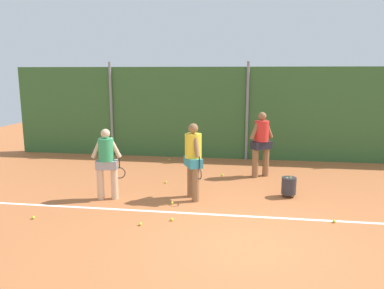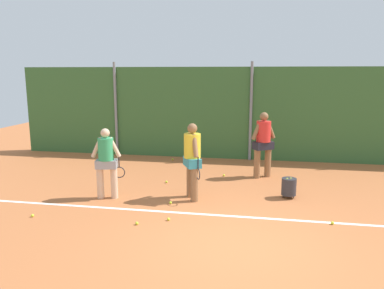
{
  "view_description": "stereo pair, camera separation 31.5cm",
  "coord_description": "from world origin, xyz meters",
  "px_view_note": "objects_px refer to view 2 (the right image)",
  "views": [
    {
      "loc": [
        0.01,
        -6.39,
        3.06
      ],
      "look_at": [
        -1.38,
        3.04,
        1.23
      ],
      "focal_mm": 35.35,
      "sensor_mm": 36.0,
      "label": 1
    },
    {
      "loc": [
        0.32,
        -6.34,
        3.06
      ],
      "look_at": [
        -1.38,
        3.04,
        1.23
      ],
      "focal_mm": 35.35,
      "sensor_mm": 36.0,
      "label": 2
    }
  ],
  "objects_px": {
    "tennis_ball_8": "(169,219)",
    "tennis_ball_9": "(224,175)",
    "player_midcourt": "(192,157)",
    "tennis_ball_11": "(171,203)",
    "ball_hopper": "(289,187)",
    "player_foreground_near": "(106,160)",
    "tennis_ball_5": "(173,159)",
    "tennis_ball_6": "(166,182)",
    "player_backcourt_far": "(263,141)",
    "tennis_ball_10": "(137,223)",
    "tennis_ball_1": "(332,223)",
    "tennis_ball_7": "(32,215)"
  },
  "relations": [
    {
      "from": "player_backcourt_far",
      "to": "tennis_ball_7",
      "type": "xyz_separation_m",
      "value": [
        -4.86,
        -4.07,
        -1.05
      ]
    },
    {
      "from": "player_backcourt_far",
      "to": "tennis_ball_11",
      "type": "xyz_separation_m",
      "value": [
        -2.13,
        -2.75,
        -1.05
      ]
    },
    {
      "from": "ball_hopper",
      "to": "player_foreground_near",
      "type": "bearing_deg",
      "value": -169.73
    },
    {
      "from": "player_midcourt",
      "to": "tennis_ball_11",
      "type": "height_order",
      "value": "player_midcourt"
    },
    {
      "from": "player_midcourt",
      "to": "tennis_ball_5",
      "type": "xyz_separation_m",
      "value": [
        -1.42,
        3.94,
        -1.01
      ]
    },
    {
      "from": "tennis_ball_11",
      "to": "player_foreground_near",
      "type": "bearing_deg",
      "value": 174.55
    },
    {
      "from": "tennis_ball_6",
      "to": "tennis_ball_10",
      "type": "height_order",
      "value": "same"
    },
    {
      "from": "tennis_ball_7",
      "to": "player_midcourt",
      "type": "bearing_deg",
      "value": 29.31
    },
    {
      "from": "tennis_ball_7",
      "to": "tennis_ball_5",
      "type": "bearing_deg",
      "value": 72.98
    },
    {
      "from": "tennis_ball_5",
      "to": "tennis_ball_6",
      "type": "xyz_separation_m",
      "value": [
        0.47,
        -2.74,
        0.0
      ]
    },
    {
      "from": "player_backcourt_far",
      "to": "tennis_ball_9",
      "type": "xyz_separation_m",
      "value": [
        -1.12,
        -0.12,
        -1.05
      ]
    },
    {
      "from": "player_midcourt",
      "to": "tennis_ball_11",
      "type": "relative_size",
      "value": 28.32
    },
    {
      "from": "ball_hopper",
      "to": "tennis_ball_11",
      "type": "bearing_deg",
      "value": -161.02
    },
    {
      "from": "player_foreground_near",
      "to": "tennis_ball_7",
      "type": "bearing_deg",
      "value": -138.53
    },
    {
      "from": "tennis_ball_8",
      "to": "player_backcourt_far",
      "type": "bearing_deg",
      "value": 62.76
    },
    {
      "from": "tennis_ball_9",
      "to": "tennis_ball_11",
      "type": "xyz_separation_m",
      "value": [
        -1.01,
        -2.64,
        0.0
      ]
    },
    {
      "from": "tennis_ball_7",
      "to": "tennis_ball_1",
      "type": "bearing_deg",
      "value": 6.53
    },
    {
      "from": "tennis_ball_1",
      "to": "tennis_ball_7",
      "type": "bearing_deg",
      "value": -173.47
    },
    {
      "from": "tennis_ball_8",
      "to": "tennis_ball_9",
      "type": "bearing_deg",
      "value": 77.43
    },
    {
      "from": "tennis_ball_5",
      "to": "ball_hopper",
      "type": "bearing_deg",
      "value": -42.63
    },
    {
      "from": "tennis_ball_1",
      "to": "tennis_ball_5",
      "type": "height_order",
      "value": "same"
    },
    {
      "from": "player_midcourt",
      "to": "tennis_ball_10",
      "type": "xyz_separation_m",
      "value": [
        -0.83,
        -1.79,
        -1.01
      ]
    },
    {
      "from": "tennis_ball_9",
      "to": "tennis_ball_7",
      "type": "bearing_deg",
      "value": -133.37
    },
    {
      "from": "tennis_ball_5",
      "to": "tennis_ball_9",
      "type": "height_order",
      "value": "same"
    },
    {
      "from": "player_backcourt_far",
      "to": "tennis_ball_9",
      "type": "relative_size",
      "value": 29.22
    },
    {
      "from": "player_midcourt",
      "to": "tennis_ball_6",
      "type": "height_order",
      "value": "player_midcourt"
    },
    {
      "from": "tennis_ball_5",
      "to": "tennis_ball_1",
      "type": "bearing_deg",
      "value": -47.92
    },
    {
      "from": "player_foreground_near",
      "to": "tennis_ball_11",
      "type": "relative_size",
      "value": 26.32
    },
    {
      "from": "player_backcourt_far",
      "to": "tennis_ball_7",
      "type": "distance_m",
      "value": 6.43
    },
    {
      "from": "tennis_ball_7",
      "to": "tennis_ball_10",
      "type": "distance_m",
      "value": 2.34
    },
    {
      "from": "ball_hopper",
      "to": "tennis_ball_6",
      "type": "height_order",
      "value": "ball_hopper"
    },
    {
      "from": "tennis_ball_10",
      "to": "player_backcourt_far",
      "type": "bearing_deg",
      "value": 58.38
    },
    {
      "from": "tennis_ball_7",
      "to": "tennis_ball_11",
      "type": "relative_size",
      "value": 1.0
    },
    {
      "from": "player_backcourt_far",
      "to": "tennis_ball_6",
      "type": "bearing_deg",
      "value": -11.19
    },
    {
      "from": "player_midcourt",
      "to": "tennis_ball_1",
      "type": "bearing_deg",
      "value": 44.69
    },
    {
      "from": "ball_hopper",
      "to": "tennis_ball_5",
      "type": "xyz_separation_m",
      "value": [
        -3.75,
        3.45,
        -0.26
      ]
    },
    {
      "from": "player_midcourt",
      "to": "tennis_ball_1",
      "type": "height_order",
      "value": "player_midcourt"
    },
    {
      "from": "tennis_ball_5",
      "to": "tennis_ball_7",
      "type": "bearing_deg",
      "value": -107.02
    },
    {
      "from": "tennis_ball_8",
      "to": "tennis_ball_11",
      "type": "bearing_deg",
      "value": 101.11
    },
    {
      "from": "tennis_ball_1",
      "to": "tennis_ball_7",
      "type": "height_order",
      "value": "same"
    },
    {
      "from": "player_midcourt",
      "to": "tennis_ball_6",
      "type": "bearing_deg",
      "value": -167.9
    },
    {
      "from": "tennis_ball_5",
      "to": "tennis_ball_7",
      "type": "xyz_separation_m",
      "value": [
        -1.75,
        -5.72,
        0.0
      ]
    },
    {
      "from": "tennis_ball_1",
      "to": "tennis_ball_5",
      "type": "distance_m",
      "value": 6.74
    },
    {
      "from": "player_backcourt_far",
      "to": "tennis_ball_11",
      "type": "height_order",
      "value": "player_backcourt_far"
    },
    {
      "from": "tennis_ball_10",
      "to": "tennis_ball_11",
      "type": "xyz_separation_m",
      "value": [
        0.39,
        1.33,
        0.0
      ]
    },
    {
      "from": "player_foreground_near",
      "to": "tennis_ball_7",
      "type": "xyz_separation_m",
      "value": [
        -1.1,
        -1.48,
        -0.94
      ]
    },
    {
      "from": "tennis_ball_5",
      "to": "player_backcourt_far",
      "type": "bearing_deg",
      "value": -27.97
    },
    {
      "from": "tennis_ball_6",
      "to": "tennis_ball_8",
      "type": "xyz_separation_m",
      "value": [
        0.71,
        -2.66,
        0.0
      ]
    },
    {
      "from": "tennis_ball_5",
      "to": "tennis_ball_7",
      "type": "distance_m",
      "value": 5.99
    },
    {
      "from": "ball_hopper",
      "to": "tennis_ball_9",
      "type": "bearing_deg",
      "value": 136.3
    }
  ]
}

